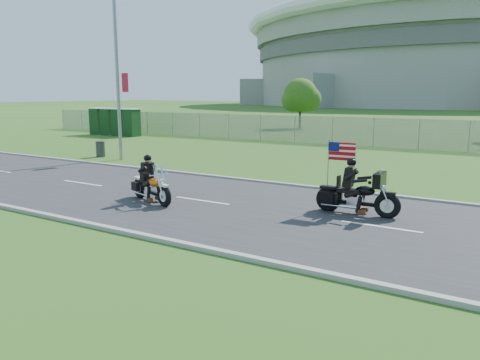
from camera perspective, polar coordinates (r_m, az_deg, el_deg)
The scene contains 15 objects.
ground at distance 14.80m, azimuth 1.63°, elevation -3.60°, with size 420.00×420.00×0.00m, color #294616.
road at distance 14.79m, azimuth 1.63°, elevation -3.52°, with size 120.00×8.00×0.04m, color #28282B.
curb_north at distance 18.32m, azimuth 8.02°, elevation -0.81°, with size 120.00×0.18×0.12m, color #9E9B93.
curb_south at distance 11.59m, azimuth -8.58°, elevation -7.43°, with size 120.00×0.18×0.12m, color #9E9B93.
fence at distance 34.74m, azimuth 11.20°, elevation 5.94°, with size 60.00×0.03×2.00m, color gray.
stadium at distance 184.83m, azimuth 23.95°, elevation 13.24°, with size 140.40×140.40×29.20m.
streetlight at distance 26.83m, azimuth -14.45°, elevation 14.48°, with size 0.90×2.46×10.00m.
porta_toilet_a at distance 41.53m, azimuth -13.06°, elevation 6.77°, with size 1.10×1.10×2.30m, color #113714.
porta_toilet_b at distance 42.52m, azimuth -14.41°, elevation 6.79°, with size 1.10×1.10×2.30m, color #113714.
porta_toilet_c at distance 43.54m, azimuth -15.69°, elevation 6.81°, with size 1.10×1.10×2.30m, color #113714.
porta_toilet_d at distance 44.58m, azimuth -16.92°, elevation 6.82°, with size 1.10×1.10×2.30m, color #113714.
tree_fence_mid at distance 51.05m, azimuth 7.44°, elevation 10.00°, with size 3.96×3.69×5.30m.
motorcycle_lead at distance 15.89m, azimuth -10.82°, elevation -0.92°, with size 2.32×1.09×1.61m.
motorcycle_follow at distance 14.38m, azimuth 14.05°, elevation -1.92°, with size 2.56×0.85×2.14m.
trash_can at distance 28.37m, azimuth -16.65°, elevation 3.61°, with size 0.51×0.51×0.88m, color #39393E.
Camera 1 is at (7.21, -12.42, 3.57)m, focal length 35.00 mm.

